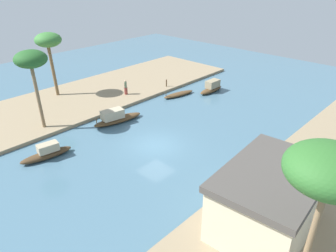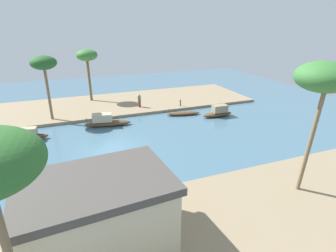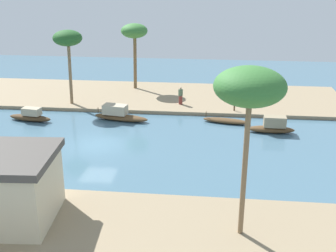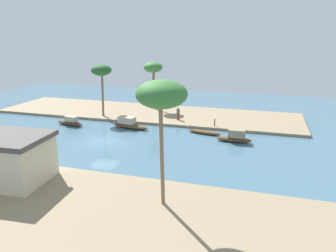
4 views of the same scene
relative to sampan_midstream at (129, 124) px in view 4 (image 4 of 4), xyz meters
The scene contains 13 objects.
river_water 5.67m from the sampan_midstream, 85.46° to the left, with size 67.62×67.62×0.00m, color #476B7F.
riverbank_left 7.27m from the sampan_midstream, 86.47° to the right, with size 41.86×10.56×0.31m, color #937F60.
riverbank_right 18.52m from the sampan_midstream, 88.62° to the left, with size 41.86×10.56×0.31m, color #937F60.
sampan_midstream is the anchor object (origin of this frame).
sampan_upstream_small 9.11m from the sampan_midstream, behind, with size 4.05×1.67×0.85m.
sampan_near_left_bank 12.78m from the sampan_midstream, behind, with size 3.70×1.10×1.36m.
sampan_foreground 7.51m from the sampan_midstream, ahead, with size 3.97×1.57×1.17m.
person_on_near_bank 6.58m from the sampan_midstream, 138.33° to the right, with size 0.49×0.49×1.64m.
mooring_post 10.24m from the sampan_midstream, 163.77° to the right, with size 0.14×0.14×0.83m, color #4C3823.
palm_tree_left_near 11.41m from the sampan_midstream, 87.88° to the right, with size 2.72×2.72×6.73m.
palm_tree_left_far 8.59m from the sampan_midstream, 34.44° to the right, with size 2.64×2.64×6.80m.
palm_tree_right_short 20.51m from the sampan_midstream, 119.59° to the left, with size 3.07×3.07×8.07m.
riverside_building 16.99m from the sampan_midstream, 80.20° to the left, with size 7.07×5.02×3.55m.
Camera 4 is at (-15.76, 29.01, 10.94)m, focal length 34.79 mm.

